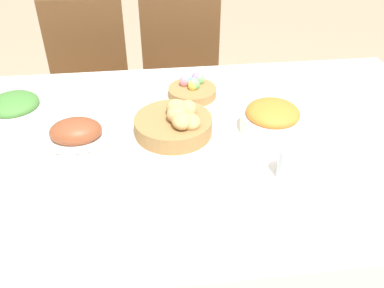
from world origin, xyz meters
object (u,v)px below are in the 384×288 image
(chair_far_left, at_px, (87,90))
(chair_far_center, at_px, (182,85))
(fork, at_px, (149,227))
(carrot_bowl, at_px, (272,118))
(drinking_cup, at_px, (289,164))
(knife, at_px, (267,217))
(butter_dish, at_px, (114,181))
(green_salad_bowl, at_px, (15,108))
(dinner_plate, at_px, (209,221))
(spoon, at_px, (278,216))
(egg_basket, at_px, (193,89))
(bread_basket, at_px, (176,123))
(ham_platter, at_px, (76,133))

(chair_far_left, bearing_deg, chair_far_center, 4.42)
(fork, bearing_deg, chair_far_center, 81.90)
(chair_far_left, bearing_deg, carrot_bowl, -44.88)
(chair_far_center, relative_size, drinking_cup, 9.82)
(knife, distance_m, butter_dish, 0.43)
(green_salad_bowl, bearing_deg, dinner_plate, -43.84)
(dinner_plate, xyz_separation_m, fork, (-0.15, 0.00, -0.00))
(knife, height_order, spoon, same)
(knife, bearing_deg, fork, -178.75)
(fork, xyz_separation_m, spoon, (0.34, 0.00, 0.00))
(butter_dish, bearing_deg, drinking_cup, -2.08)
(egg_basket, distance_m, dinner_plate, 0.68)
(dinner_plate, relative_size, spoon, 1.49)
(bread_basket, xyz_separation_m, egg_basket, (0.09, 0.26, -0.01))
(butter_dish, bearing_deg, ham_platter, 117.73)
(green_salad_bowl, height_order, butter_dish, green_salad_bowl)
(fork, bearing_deg, bread_basket, 77.22)
(green_salad_bowl, height_order, drinking_cup, drinking_cup)
(chair_far_left, distance_m, spoon, 1.42)
(fork, relative_size, knife, 1.00)
(butter_dish, bearing_deg, egg_basket, 60.56)
(drinking_cup, height_order, butter_dish, drinking_cup)
(bread_basket, bearing_deg, butter_dish, -128.46)
(egg_basket, bearing_deg, drinking_cup, -67.43)
(carrot_bowl, relative_size, dinner_plate, 0.83)
(chair_far_left, distance_m, egg_basket, 0.81)
(carrot_bowl, relative_size, drinking_cup, 2.22)
(egg_basket, relative_size, drinking_cup, 1.96)
(chair_far_left, height_order, dinner_plate, chair_far_left)
(ham_platter, xyz_separation_m, green_salad_bowl, (-0.23, 0.16, 0.02))
(chair_far_left, xyz_separation_m, fork, (0.30, -1.25, 0.25))
(ham_platter, bearing_deg, butter_dish, -62.27)
(carrot_bowl, height_order, dinner_plate, carrot_bowl)
(dinner_plate, relative_size, fork, 1.49)
(carrot_bowl, bearing_deg, knife, -107.08)
(ham_platter, relative_size, dinner_plate, 1.03)
(spoon, xyz_separation_m, butter_dish, (-0.43, 0.17, 0.01))
(egg_basket, xyz_separation_m, knife, (0.11, -0.67, -0.02))
(egg_basket, height_order, spoon, egg_basket)
(drinking_cup, xyz_separation_m, butter_dish, (-0.50, 0.02, -0.03))
(carrot_bowl, relative_size, fork, 1.23)
(green_salad_bowl, distance_m, drinking_cup, 0.96)
(ham_platter, height_order, green_salad_bowl, green_salad_bowl)
(bread_basket, height_order, knife, bread_basket)
(bread_basket, xyz_separation_m, ham_platter, (-0.33, 0.00, -0.01))
(ham_platter, bearing_deg, bread_basket, -0.49)
(carrot_bowl, height_order, green_salad_bowl, carrot_bowl)
(chair_far_center, height_order, chair_far_left, same)
(chair_far_left, bearing_deg, egg_basket, -44.83)
(carrot_bowl, height_order, fork, carrot_bowl)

